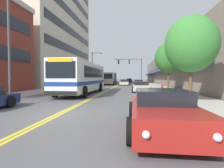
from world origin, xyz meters
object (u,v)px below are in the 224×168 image
(car_champagne_moving_second, at_px, (124,82))
(street_lamp_left_near, at_px, (13,31))
(street_lamp_left_far, at_px, (94,66))
(fire_hydrant, at_px, (162,90))
(car_beige_parked_right_far, at_px, (141,87))
(car_black_parked_left_far, at_px, (100,82))
(car_dark_grey_parked_right_mid, at_px, (139,83))
(street_tree_right_near, at_px, (191,44))
(city_bus, at_px, (83,77))
(box_truck, at_px, (110,78))
(traffic_signal_mast, at_px, (132,66))
(street_tree_right_mid, at_px, (168,58))
(car_red_parked_right_foreground, at_px, (162,111))
(car_white_parked_left_near, at_px, (88,84))
(car_charcoal_moving_lead, at_px, (129,81))

(car_champagne_moving_second, height_order, street_lamp_left_near, street_lamp_left_near)
(street_lamp_left_far, relative_size, fire_hydrant, 7.72)
(car_beige_parked_right_far, distance_m, fire_hydrant, 5.08)
(car_black_parked_left_far, relative_size, car_dark_grey_parked_right_mid, 0.87)
(street_tree_right_near, bearing_deg, city_bus, 142.95)
(car_dark_grey_parked_right_mid, distance_m, box_truck, 10.12)
(traffic_signal_mast, xyz_separation_m, street_tree_right_mid, (4.44, -19.23, -0.48))
(city_bus, relative_size, car_champagne_moving_second, 2.61)
(car_champagne_moving_second, distance_m, street_tree_right_mid, 18.92)
(car_red_parked_right_foreground, height_order, fire_hydrant, car_red_parked_right_foreground)
(fire_hydrant, bearing_deg, car_black_parked_left_far, 113.11)
(car_white_parked_left_near, distance_m, car_red_parked_right_foreground, 24.83)
(street_lamp_left_far, bearing_deg, street_tree_right_mid, -50.33)
(car_charcoal_moving_lead, xyz_separation_m, street_tree_right_near, (4.92, -49.50, 3.07))
(city_bus, height_order, car_champagne_moving_second, city_bus)
(fire_hydrant, bearing_deg, car_beige_parked_right_far, 109.10)
(city_bus, xyz_separation_m, street_lamp_left_near, (-3.07, -6.58, 3.14))
(car_beige_parked_right_far, relative_size, street_lamp_left_far, 0.60)
(car_champagne_moving_second, distance_m, fire_hydrant, 23.27)
(car_black_parked_left_far, relative_size, fire_hydrant, 4.64)
(street_lamp_left_near, bearing_deg, car_black_parked_left_far, 88.92)
(car_dark_grey_parked_right_mid, bearing_deg, fire_hydrant, -84.95)
(car_dark_grey_parked_right_mid, height_order, street_tree_right_mid, street_tree_right_mid)
(car_white_parked_left_near, distance_m, car_dark_grey_parked_right_mid, 9.93)
(car_champagne_moving_second, relative_size, traffic_signal_mast, 0.70)
(city_bus, distance_m, car_beige_parked_right_far, 6.97)
(street_lamp_left_near, height_order, street_lamp_left_far, street_lamp_left_near)
(car_white_parked_left_near, bearing_deg, fire_hydrant, -51.60)
(car_charcoal_moving_lead, bearing_deg, car_black_parked_left_far, -107.42)
(car_red_parked_right_foreground, relative_size, fire_hydrant, 5.09)
(city_bus, distance_m, street_tree_right_near, 11.18)
(street_lamp_left_far, distance_m, street_tree_right_near, 27.67)
(street_lamp_left_near, distance_m, fire_hydrant, 12.67)
(car_white_parked_left_near, distance_m, car_beige_parked_right_far, 11.83)
(traffic_signal_mast, distance_m, street_lamp_left_far, 9.05)
(car_beige_parked_right_far, xyz_separation_m, street_tree_right_mid, (3.19, 0.42, 3.40))
(car_dark_grey_parked_right_mid, bearing_deg, street_tree_right_near, -83.67)
(street_lamp_left_near, bearing_deg, street_tree_right_near, -0.27)
(traffic_signal_mast, bearing_deg, street_tree_right_mid, -77.00)
(street_tree_right_mid, height_order, fire_hydrant, street_tree_right_mid)
(traffic_signal_mast, bearing_deg, street_lamp_left_near, -105.35)
(street_lamp_left_near, xyz_separation_m, fire_hydrant, (10.93, 4.74, -4.32))
(car_champagne_moving_second, xyz_separation_m, street_lamp_left_far, (-6.36, -2.61, 3.64))
(street_lamp_left_near, bearing_deg, car_red_parked_right_foreground, -31.32)
(traffic_signal_mast, bearing_deg, box_truck, 169.49)
(box_truck, relative_size, traffic_signal_mast, 1.19)
(car_charcoal_moving_lead, relative_size, fire_hydrant, 5.34)
(city_bus, bearing_deg, street_lamp_left_far, 99.43)
(city_bus, relative_size, street_tree_right_mid, 2.03)
(car_white_parked_left_near, bearing_deg, car_dark_grey_parked_right_mid, 29.03)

